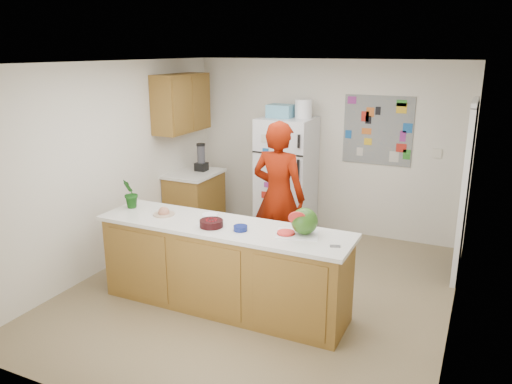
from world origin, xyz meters
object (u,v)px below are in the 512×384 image
at_px(cherry_bowl, 211,223).
at_px(watermelon, 304,221).
at_px(refrigerator, 286,176).
at_px(person, 278,197).

bearing_deg(cherry_bowl, watermelon, 10.61).
height_order(refrigerator, person, person).
relative_size(person, cherry_bowl, 7.79).
distance_m(watermelon, cherry_bowl, 0.94).
distance_m(person, cherry_bowl, 1.27).
xyz_separation_m(watermelon, cherry_bowl, (-0.92, -0.17, -0.11)).
distance_m(refrigerator, cherry_bowl, 2.49).
xyz_separation_m(refrigerator, cherry_bowl, (0.18, -2.48, 0.11)).
bearing_deg(refrigerator, watermelon, -64.55).
xyz_separation_m(refrigerator, watermelon, (1.10, -2.31, 0.21)).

